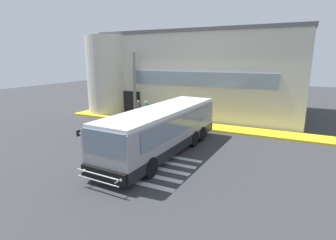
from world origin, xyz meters
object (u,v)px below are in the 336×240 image
(passenger_by_doorway, at_px, (146,109))
(bus_main_foreground, at_px, (163,131))
(passenger_at_curb_edge, at_px, (158,111))
(entry_support_column, at_px, (135,85))
(passenger_near_column, at_px, (138,108))

(passenger_by_doorway, bearing_deg, bus_main_foreground, -52.90)
(passenger_by_doorway, bearing_deg, passenger_at_curb_edge, -15.98)
(bus_main_foreground, xyz_separation_m, passenger_at_curb_edge, (-3.64, 6.24, -0.25))
(bus_main_foreground, bearing_deg, passenger_at_curb_edge, 120.24)
(bus_main_foreground, xyz_separation_m, passenger_by_doorway, (-5.02, 6.63, -0.22))
(entry_support_column, xyz_separation_m, passenger_at_curb_edge, (3.02, -1.10, -2.01))
(entry_support_column, height_order, passenger_near_column, entry_support_column)
(passenger_near_column, relative_size, passenger_by_doorway, 1.00)
(bus_main_foreground, bearing_deg, entry_support_column, 132.20)
(entry_support_column, height_order, passenger_by_doorway, entry_support_column)
(passenger_at_curb_edge, bearing_deg, bus_main_foreground, -59.76)
(passenger_by_doorway, bearing_deg, passenger_near_column, 178.87)
(entry_support_column, distance_m, bus_main_foreground, 10.06)
(entry_support_column, bearing_deg, passenger_at_curb_edge, -20.03)
(bus_main_foreground, distance_m, passenger_near_column, 8.86)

